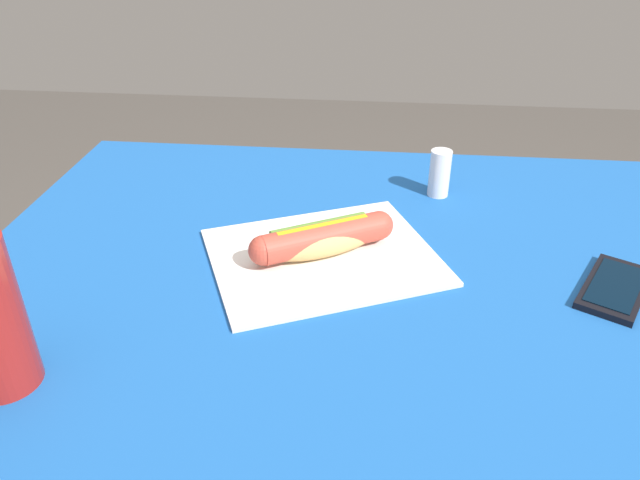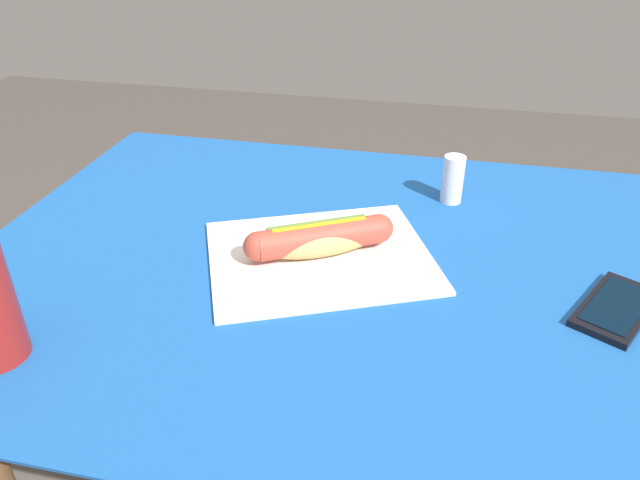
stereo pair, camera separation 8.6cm
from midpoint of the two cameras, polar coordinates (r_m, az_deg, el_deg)
name	(u,v)px [view 2 (the right image)]	position (r m, az deg, el deg)	size (l,w,h in m)	color
dining_table	(364,337)	(0.95, 6.79, -9.19)	(1.15, 0.82, 0.73)	brown
paper_wrapper	(320,256)	(0.87, 2.82, -1.61)	(0.31, 0.25, 0.01)	silver
hot_dog	(320,238)	(0.86, 2.85, 0.11)	(0.20, 0.13, 0.05)	tan
cell_phone	(617,308)	(0.87, 28.77, -5.73)	(0.13, 0.16, 0.01)	black
salt_shaker	(453,179)	(1.05, 14.74, 5.51)	(0.04, 0.04, 0.08)	silver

